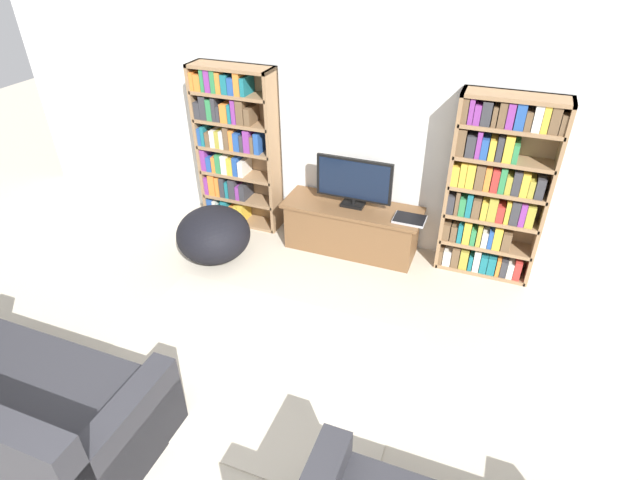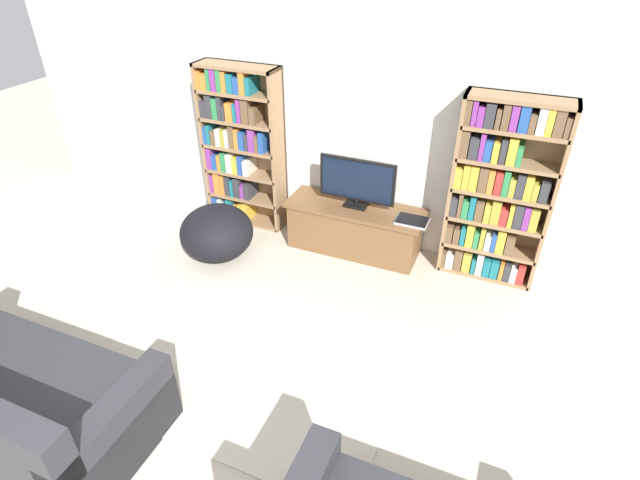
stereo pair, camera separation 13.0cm
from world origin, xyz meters
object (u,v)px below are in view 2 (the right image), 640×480
at_px(bookshelf_right, 498,192).
at_px(tv_stand, 354,228).
at_px(couch_left_sectional, 10,399).
at_px(television, 357,182).
at_px(laptop, 412,221).
at_px(beanbag_ottoman, 217,232).
at_px(bookshelf_left, 239,145).

distance_m(bookshelf_right, tv_stand, 1.53).
distance_m(bookshelf_right, couch_left_sectional, 4.35).
height_order(bookshelf_right, television, bookshelf_right).
height_order(tv_stand, television, television).
height_order(laptop, beanbag_ottoman, beanbag_ottoman).
relative_size(tv_stand, beanbag_ottoman, 1.91).
distance_m(tv_stand, television, 0.55).
relative_size(television, couch_left_sectional, 0.40).
bearing_deg(bookshelf_left, beanbag_ottoman, -80.09).
xyz_separation_m(tv_stand, couch_left_sectional, (-1.45, -3.11, 0.01)).
distance_m(bookshelf_left, television, 1.47).
distance_m(tv_stand, laptop, 0.69).
relative_size(tv_stand, couch_left_sectional, 0.73).
xyz_separation_m(tv_stand, television, (0.00, 0.02, 0.55)).
xyz_separation_m(bookshelf_right, laptop, (-0.74, -0.20, -0.38)).
relative_size(television, laptop, 2.53).
height_order(bookshelf_left, tv_stand, bookshelf_left).
bearing_deg(laptop, television, 172.02).
height_order(bookshelf_left, laptop, bookshelf_left).
relative_size(bookshelf_left, couch_left_sectional, 0.91).
bearing_deg(couch_left_sectional, beanbag_ottoman, 86.86).
height_order(couch_left_sectional, beanbag_ottoman, couch_left_sectional).
relative_size(bookshelf_left, bookshelf_right, 1.00).
bearing_deg(bookshelf_left, tv_stand, -5.21).
bearing_deg(tv_stand, beanbag_ottoman, -152.58).
xyz_separation_m(television, beanbag_ottoman, (-1.32, -0.70, -0.53)).
distance_m(bookshelf_left, laptop, 2.14).
bearing_deg(television, beanbag_ottoman, -151.93).
bearing_deg(beanbag_ottoman, bookshelf_left, 99.91).
bearing_deg(beanbag_ottoman, bookshelf_right, 16.81).
relative_size(bookshelf_right, couch_left_sectional, 0.91).
bearing_deg(bookshelf_right, bookshelf_left, 179.93).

